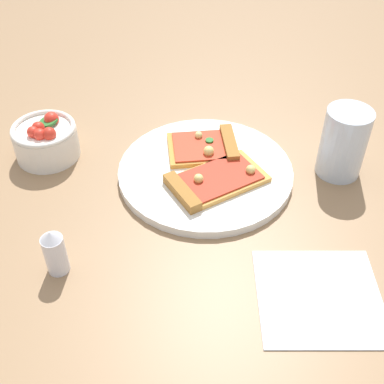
% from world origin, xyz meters
% --- Properties ---
extents(ground_plane, '(2.40, 2.40, 0.00)m').
position_xyz_m(ground_plane, '(0.00, 0.00, 0.00)').
color(ground_plane, '#93704C').
rests_on(ground_plane, ground).
extents(plate, '(0.28, 0.28, 0.01)m').
position_xyz_m(plate, '(0.02, -0.05, 0.01)').
color(plate, white).
rests_on(plate, ground_plane).
extents(pizza_slice_near, '(0.12, 0.16, 0.02)m').
position_xyz_m(pizza_slice_near, '(-0.02, -0.05, 0.02)').
color(pizza_slice_near, gold).
rests_on(pizza_slice_near, plate).
extents(pizza_slice_far, '(0.11, 0.13, 0.02)m').
position_xyz_m(pizza_slice_far, '(0.06, -0.07, 0.02)').
color(pizza_slice_far, gold).
rests_on(pizza_slice_far, plate).
extents(salad_bowl, '(0.10, 0.10, 0.07)m').
position_xyz_m(salad_bowl, '(0.14, 0.18, 0.03)').
color(salad_bowl, white).
rests_on(salad_bowl, ground_plane).
extents(soda_glass, '(0.07, 0.07, 0.11)m').
position_xyz_m(soda_glass, '(-0.04, -0.26, 0.05)').
color(soda_glass, silver).
rests_on(soda_glass, ground_plane).
extents(paper_napkin, '(0.19, 0.19, 0.00)m').
position_xyz_m(paper_napkin, '(-0.25, -0.12, 0.00)').
color(paper_napkin, white).
rests_on(paper_napkin, ground_plane).
extents(pepper_shaker, '(0.03, 0.03, 0.07)m').
position_xyz_m(pepper_shaker, '(-0.11, 0.19, 0.03)').
color(pepper_shaker, silver).
rests_on(pepper_shaker, ground_plane).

